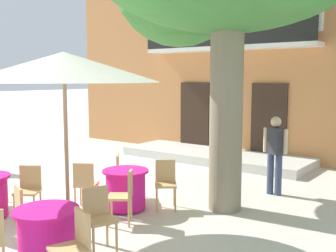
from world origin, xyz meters
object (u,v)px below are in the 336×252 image
object	(u,v)px
cafe_table_near_tree	(126,189)
cafe_chair_front_0	(98,215)
cafe_table_front	(47,236)
pedestrian_mid_plaza	(275,151)
cafe_chair_front_1	(27,211)
cafe_umbrella	(64,68)
cafe_chair_near_tree_0	(85,182)
cafe_chair_front_3	(75,243)
cafe_chair_middle_2	(29,188)
cafe_chair_near_tree_1	(124,193)
cafe_chair_near_tree_2	(166,181)
cafe_chair_near_tree_3	(123,173)

from	to	relation	value
cafe_table_near_tree	cafe_chair_front_0	size ratio (longest dim) A/B	0.95
cafe_table_front	pedestrian_mid_plaza	bearing A→B (deg)	77.45
cafe_chair_front_1	pedestrian_mid_plaza	world-z (taller)	pedestrian_mid_plaza
cafe_umbrella	pedestrian_mid_plaza	bearing A→B (deg)	68.20
cafe_chair_near_tree_0	cafe_chair_front_3	bearing A→B (deg)	-44.23
cafe_chair_front_0	pedestrian_mid_plaza	world-z (taller)	pedestrian_mid_plaza
pedestrian_mid_plaza	cafe_table_front	bearing A→B (deg)	-102.55
cafe_chair_middle_2	cafe_chair_front_3	bearing A→B (deg)	-24.05
cafe_chair_middle_2	cafe_chair_front_0	bearing A→B (deg)	-7.49
cafe_table_near_tree	cafe_table_front	size ratio (longest dim) A/B	1.00
cafe_chair_front_1	cafe_umbrella	bearing A→B (deg)	74.14
cafe_chair_near_tree_1	cafe_chair_near_tree_2	size ratio (longest dim) A/B	1.00
cafe_chair_near_tree_3	cafe_chair_front_3	size ratio (longest dim) A/B	1.00
cafe_chair_near_tree_0	cafe_chair_near_tree_2	world-z (taller)	same
cafe_chair_near_tree_0	cafe_chair_near_tree_3	size ratio (longest dim) A/B	1.00
cafe_chair_front_1	cafe_chair_front_3	xyz separation A→B (m)	(1.47, -0.35, 0.00)
cafe_chair_near_tree_0	cafe_chair_front_0	world-z (taller)	same
cafe_table_front	cafe_umbrella	world-z (taller)	cafe_umbrella
cafe_chair_front_3	cafe_chair_near_tree_2	bearing A→B (deg)	107.23
cafe_chair_near_tree_1	cafe_chair_front_1	bearing A→B (deg)	-107.80
cafe_chair_near_tree_2	cafe_umbrella	bearing A→B (deg)	-100.08
cafe_table_near_tree	cafe_chair_front_0	world-z (taller)	cafe_chair_front_0
cafe_table_front	cafe_chair_front_0	world-z (taller)	cafe_chair_front_0
cafe_chair_near_tree_3	cafe_chair_front_3	bearing A→B (deg)	-55.97
cafe_chair_middle_2	cafe_umbrella	bearing A→B (deg)	-8.03
cafe_chair_near_tree_3	cafe_umbrella	xyz separation A→B (m)	(0.72, -2.02, 2.08)
cafe_chair_front_3	cafe_chair_near_tree_3	bearing A→B (deg)	124.03
cafe_chair_front_0	pedestrian_mid_plaza	bearing A→B (deg)	78.12
cafe_chair_front_1	cafe_umbrella	distance (m)	2.18
cafe_table_near_tree	cafe_chair_front_3	size ratio (longest dim) A/B	0.95
cafe_chair_near_tree_0	cafe_table_front	xyz separation A→B (m)	(1.32, -1.85, -0.14)
cafe_chair_front_3	cafe_table_near_tree	bearing A→B (deg)	120.69
cafe_chair_near_tree_3	cafe_chair_middle_2	distance (m)	1.92
cafe_umbrella	cafe_table_front	bearing A→B (deg)	-55.73
cafe_chair_near_tree_1	cafe_table_front	distance (m)	1.76
cafe_chair_near_tree_3	cafe_umbrella	bearing A→B (deg)	-70.27
cafe_chair_near_tree_0	cafe_chair_near_tree_2	bearing A→B (deg)	41.25
cafe_chair_near_tree_2	cafe_chair_middle_2	world-z (taller)	same
cafe_chair_near_tree_2	cafe_chair_middle_2	xyz separation A→B (m)	(-1.64, -1.85, 0.00)
cafe_chair_front_3	cafe_chair_front_1	bearing A→B (deg)	166.57
cafe_table_front	cafe_chair_front_1	xyz separation A→B (m)	(-0.73, 0.20, 0.14)
cafe_chair_near_tree_2	cafe_chair_front_1	bearing A→B (deg)	-101.45
cafe_table_front	cafe_chair_front_1	bearing A→B (deg)	165.00
cafe_table_front	cafe_chair_front_1	world-z (taller)	cafe_chair_front_1
cafe_chair_near_tree_2	cafe_chair_near_tree_0	bearing A→B (deg)	-138.75
cafe_table_front	cafe_umbrella	distance (m)	2.43
cafe_chair_front_0	cafe_chair_front_3	size ratio (longest dim) A/B	1.00
cafe_umbrella	pedestrian_mid_plaza	world-z (taller)	cafe_umbrella
cafe_umbrella	cafe_chair_near_tree_1	bearing A→B (deg)	70.93
cafe_chair_near_tree_0	cafe_chair_front_3	distance (m)	2.88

